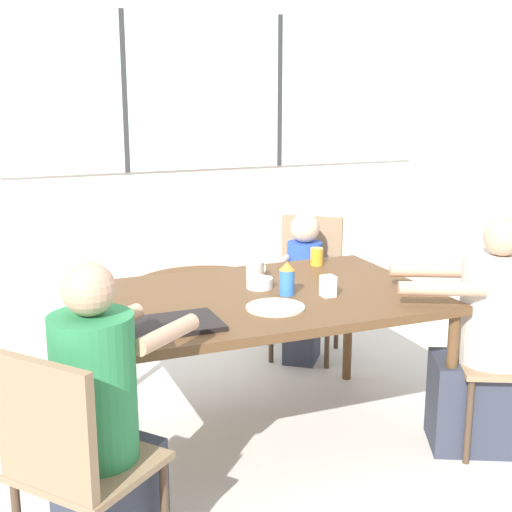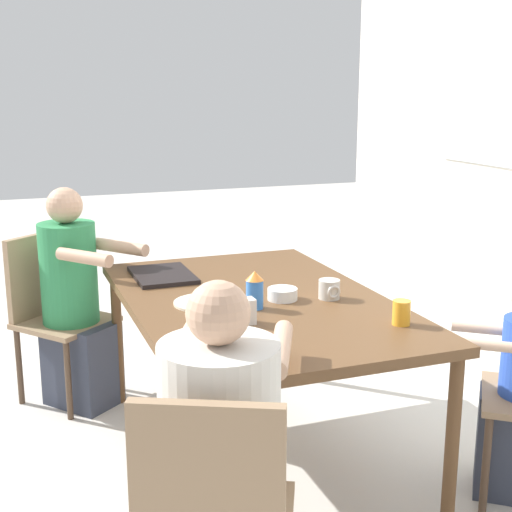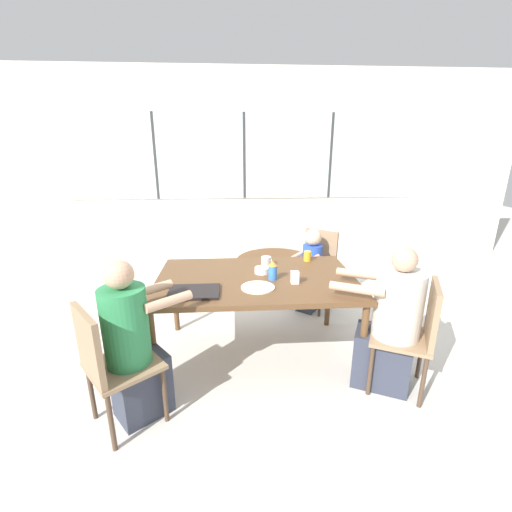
{
  "view_description": "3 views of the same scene",
  "coord_description": "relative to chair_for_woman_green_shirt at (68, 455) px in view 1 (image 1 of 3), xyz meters",
  "views": [
    {
      "loc": [
        -1.16,
        -2.87,
        1.64
      ],
      "look_at": [
        0.0,
        0.0,
        0.89
      ],
      "focal_mm": 50.0,
      "sensor_mm": 36.0,
      "label": 1
    },
    {
      "loc": [
        2.65,
        -0.98,
        1.56
      ],
      "look_at": [
        0.0,
        0.0,
        0.89
      ],
      "focal_mm": 50.0,
      "sensor_mm": 36.0,
      "label": 2
    },
    {
      "loc": [
        -0.17,
        -2.57,
        1.72
      ],
      "look_at": [
        0.0,
        0.0,
        0.89
      ],
      "focal_mm": 24.0,
      "sensor_mm": 36.0,
      "label": 3
    }
  ],
  "objects": [
    {
      "name": "plate_tortillas",
      "position": [
        0.94,
        0.53,
        0.22
      ],
      "size": [
        0.25,
        0.25,
        0.01
      ],
      "color": "beige",
      "rests_on": "dining_table"
    },
    {
      "name": "food_tray_dark",
      "position": [
        0.48,
        0.47,
        0.22
      ],
      "size": [
        0.36,
        0.26,
        0.02
      ],
      "color": "black",
      "rests_on": "dining_table"
    },
    {
      "name": "ground_plane",
      "position": [
        0.94,
        0.75,
        -0.5
      ],
      "size": [
        16.0,
        16.0,
        0.0
      ],
      "primitive_type": "plane",
      "color": "beige"
    },
    {
      "name": "sippy_cup",
      "position": [
        1.07,
        0.7,
        0.29
      ],
      "size": [
        0.07,
        0.07,
        0.15
      ],
      "color": "blue",
      "rests_on": "dining_table"
    },
    {
      "name": "folded_table_stack",
      "position": [
        1.36,
        2.81,
        -0.41
      ],
      "size": [
        1.11,
        1.11,
        0.18
      ],
      "color": "brown",
      "rests_on": "ground_plane"
    },
    {
      "name": "bowl_white_shallow",
      "position": [
        1.0,
        0.85,
        0.24
      ],
      "size": [
        0.12,
        0.12,
        0.05
      ],
      "color": "white",
      "rests_on": "dining_table"
    },
    {
      "name": "juice_glass",
      "position": [
        1.44,
        1.14,
        0.26
      ],
      "size": [
        0.07,
        0.07,
        0.09
      ],
      "color": "gold",
      "rests_on": "dining_table"
    },
    {
      "name": "chair_for_toddler",
      "position": [
        1.68,
        1.71,
        0.0
      ],
      "size": [
        0.56,
        0.56,
        0.84
      ],
      "rotation": [
        0.0,
        0.0,
        -3.8
      ],
      "color": "#937556",
      "rests_on": "ground_plane"
    },
    {
      "name": "dining_table",
      "position": [
        0.94,
        0.75,
        0.16
      ],
      "size": [
        1.59,
        1.03,
        0.71
      ],
      "color": "brown",
      "rests_on": "ground_plane"
    },
    {
      "name": "chair_for_woman_green_shirt",
      "position": [
        0.0,
        0.0,
        0.0
      ],
      "size": [
        0.56,
        0.56,
        0.84
      ],
      "rotation": [
        0.0,
        0.0,
        -0.9
      ],
      "color": "#937556",
      "rests_on": "ground_plane"
    },
    {
      "name": "person_toddler",
      "position": [
        1.58,
        1.59,
        -0.08
      ],
      "size": [
        0.39,
        0.42,
        0.9
      ],
      "rotation": [
        0.0,
        0.0,
        -3.8
      ],
      "color": "#333847",
      "rests_on": "ground_plane"
    },
    {
      "name": "milk_carton_small",
      "position": [
        1.23,
        0.61,
        0.26
      ],
      "size": [
        0.06,
        0.06,
        0.1
      ],
      "color": "silver",
      "rests_on": "dining_table"
    },
    {
      "name": "wall_back_with_windows",
      "position": [
        0.94,
        3.49,
        0.92
      ],
      "size": [
        8.4,
        0.08,
        2.8
      ],
      "color": "silver",
      "rests_on": "ground_plane"
    },
    {
      "name": "person_man_blue_shirt",
      "position": [
        1.88,
        0.31,
        -0.02
      ],
      "size": [
        0.67,
        0.55,
        1.08
      ],
      "rotation": [
        0.0,
        0.0,
        1.12
      ],
      "color": "#333847",
      "rests_on": "ground_plane"
    },
    {
      "name": "coffee_mug",
      "position": [
        1.05,
        1.04,
        0.25
      ],
      "size": [
        0.09,
        0.09,
        0.08
      ],
      "color": "beige",
      "rests_on": "dining_table"
    },
    {
      "name": "person_woman_green_shirt",
      "position": [
        0.13,
        0.1,
        0.0
      ],
      "size": [
        0.56,
        0.53,
        1.1
      ],
      "rotation": [
        0.0,
        0.0,
        -0.9
      ],
      "color": "#333847",
      "rests_on": "ground_plane"
    }
  ]
}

